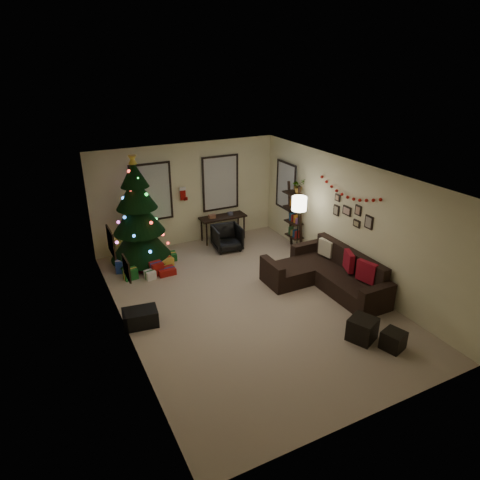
% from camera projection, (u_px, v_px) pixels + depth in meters
% --- Properties ---
extents(floor, '(7.00, 7.00, 0.00)m').
position_uv_depth(floor, '(249.00, 302.00, 8.96)').
color(floor, tan).
rests_on(floor, ground).
extents(ceiling, '(7.00, 7.00, 0.00)m').
position_uv_depth(ceiling, '(250.00, 175.00, 7.88)').
color(ceiling, white).
rests_on(ceiling, floor).
extents(wall_back, '(5.00, 0.00, 5.00)m').
position_uv_depth(wall_back, '(187.00, 195.00, 11.29)').
color(wall_back, beige).
rests_on(wall_back, floor).
extents(wall_front, '(5.00, 0.00, 5.00)m').
position_uv_depth(wall_front, '(376.00, 340.00, 5.55)').
color(wall_front, beige).
rests_on(wall_front, floor).
extents(wall_left, '(0.00, 7.00, 7.00)m').
position_uv_depth(wall_left, '(121.00, 269.00, 7.39)').
color(wall_left, beige).
rests_on(wall_left, floor).
extents(wall_right, '(0.00, 7.00, 7.00)m').
position_uv_depth(wall_right, '(350.00, 222.00, 9.45)').
color(wall_right, beige).
rests_on(wall_right, floor).
extents(window_back_left, '(1.05, 0.06, 1.50)m').
position_uv_depth(window_back_left, '(151.00, 192.00, 10.79)').
color(window_back_left, '#728CB2').
rests_on(window_back_left, wall_back).
extents(window_back_right, '(1.05, 0.06, 1.50)m').
position_uv_depth(window_back_right, '(220.00, 183.00, 11.57)').
color(window_back_right, '#728CB2').
rests_on(window_back_right, wall_back).
extents(window_right_wall, '(0.06, 0.90, 1.30)m').
position_uv_depth(window_right_wall, '(286.00, 186.00, 11.47)').
color(window_right_wall, '#728CB2').
rests_on(window_right_wall, wall_right).
extents(christmas_tree, '(1.49, 1.49, 2.76)m').
position_uv_depth(christmas_tree, '(138.00, 219.00, 10.20)').
color(christmas_tree, black).
rests_on(christmas_tree, floor).
extents(presents, '(1.50, 1.01, 0.30)m').
position_uv_depth(presents, '(152.00, 267.00, 10.15)').
color(presents, maroon).
rests_on(presents, floor).
extents(sofa, '(1.77, 2.57, 0.84)m').
position_uv_depth(sofa, '(327.00, 275.00, 9.47)').
color(sofa, black).
rests_on(sofa, floor).
extents(pillow_red_a, '(0.22, 0.45, 0.44)m').
position_uv_depth(pillow_red_a, '(367.00, 272.00, 8.81)').
color(pillow_red_a, maroon).
rests_on(pillow_red_a, sofa).
extents(pillow_red_b, '(0.26, 0.43, 0.42)m').
position_uv_depth(pillow_red_b, '(349.00, 261.00, 9.26)').
color(pillow_red_b, maroon).
rests_on(pillow_red_b, sofa).
extents(pillow_cream, '(0.18, 0.40, 0.38)m').
position_uv_depth(pillow_cream, '(326.00, 248.00, 9.92)').
color(pillow_cream, beige).
rests_on(pillow_cream, sofa).
extents(ottoman_near, '(0.59, 0.59, 0.42)m').
position_uv_depth(ottoman_near, '(362.00, 329.00, 7.70)').
color(ottoman_near, black).
rests_on(ottoman_near, floor).
extents(ottoman_far, '(0.44, 0.44, 0.34)m').
position_uv_depth(ottoman_far, '(393.00, 340.00, 7.48)').
color(ottoman_far, black).
rests_on(ottoman_far, floor).
extents(desk, '(1.27, 0.45, 0.69)m').
position_uv_depth(desk, '(223.00, 219.00, 11.72)').
color(desk, black).
rests_on(desk, floor).
extents(desk_chair, '(0.70, 0.66, 0.66)m').
position_uv_depth(desk_chair, '(227.00, 238.00, 11.23)').
color(desk_chair, black).
rests_on(desk_chair, floor).
extents(bookshelf, '(0.30, 0.53, 1.79)m').
position_uv_depth(bookshelf, '(294.00, 218.00, 11.07)').
color(bookshelf, black).
rests_on(bookshelf, floor).
extents(potted_plant, '(0.48, 0.43, 0.46)m').
position_uv_depth(potted_plant, '(299.00, 184.00, 10.62)').
color(potted_plant, '#4C4C4C').
rests_on(potted_plant, bookshelf).
extents(floor_lamp, '(0.35, 0.35, 1.67)m').
position_uv_depth(floor_lamp, '(299.00, 208.00, 10.16)').
color(floor_lamp, black).
rests_on(floor_lamp, floor).
extents(art_map, '(0.04, 0.60, 0.50)m').
position_uv_depth(art_map, '(111.00, 242.00, 8.01)').
color(art_map, black).
rests_on(art_map, wall_left).
extents(art_abstract, '(0.04, 0.45, 0.35)m').
position_uv_depth(art_abstract, '(126.00, 268.00, 6.97)').
color(art_abstract, black).
rests_on(art_abstract, wall_left).
extents(gallery, '(0.03, 1.25, 0.54)m').
position_uv_depth(gallery, '(352.00, 213.00, 9.29)').
color(gallery, black).
rests_on(gallery, wall_right).
extents(garland, '(0.08, 1.90, 0.30)m').
position_uv_depth(garland, '(348.00, 192.00, 9.24)').
color(garland, '#A5140C').
rests_on(garland, wall_right).
extents(stocking_left, '(0.20, 0.05, 0.36)m').
position_uv_depth(stocking_left, '(183.00, 194.00, 11.11)').
color(stocking_left, '#990F0C').
rests_on(stocking_left, wall_back).
extents(stocking_right, '(0.20, 0.05, 0.36)m').
position_uv_depth(stocking_right, '(193.00, 186.00, 11.33)').
color(stocking_right, '#990F0C').
rests_on(stocking_right, wall_back).
extents(storage_bin, '(0.70, 0.52, 0.32)m').
position_uv_depth(storage_bin, '(140.00, 318.00, 8.13)').
color(storage_bin, black).
rests_on(storage_bin, floor).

